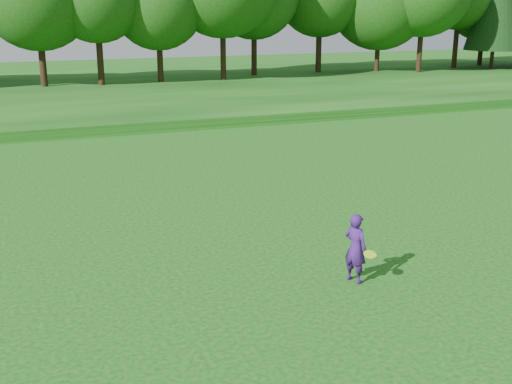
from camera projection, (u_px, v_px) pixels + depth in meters
name	position (u px, v px, depth m)	size (l,w,h in m)	color
ground	(223.00, 276.00, 15.96)	(140.00, 140.00, 0.00)	#13430C
berm	(71.00, 95.00, 46.23)	(130.00, 30.00, 0.60)	#13430C
walking_path	(101.00, 133.00, 33.81)	(130.00, 1.60, 0.04)	gray
woman	(356.00, 248.00, 15.44)	(0.63, 0.91, 1.73)	#3B176A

